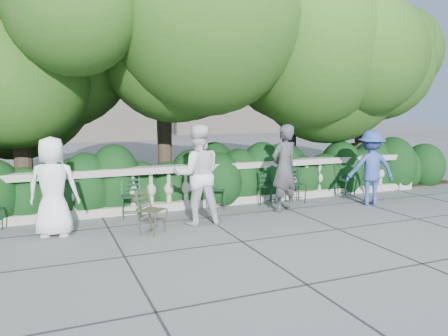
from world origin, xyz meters
name	(u,v)px	position (x,y,z in m)	size (l,w,h in m)	color
ground	(244,225)	(0.00, 0.00, 0.00)	(90.00, 90.00, 0.00)	#55585D
balustrade	(211,185)	(0.00, 1.80, 0.49)	(12.00, 0.44, 1.00)	#9E998E
shrub_hedge	(194,196)	(0.00, 3.00, 0.00)	(15.00, 2.60, 1.70)	black
tree_canopy	(216,42)	(0.69, 3.19, 3.96)	(15.04, 6.52, 6.78)	#3F3023
chair_a	(132,219)	(-1.94, 1.32, 0.00)	(0.44, 0.48, 0.84)	black
chair_c	(216,210)	(-0.05, 1.34, 0.00)	(0.44, 0.48, 0.84)	black
chair_d	(298,204)	(2.03, 1.22, 0.00)	(0.44, 0.48, 0.84)	black
chair_e	(349,198)	(3.60, 1.30, 0.00)	(0.44, 0.48, 0.84)	black
chair_f	(275,206)	(1.37, 1.20, 0.00)	(0.44, 0.48, 0.84)	black
chair_weathered	(159,235)	(-1.71, -0.05, 0.00)	(0.44, 0.48, 0.84)	black
person_businessman	(53,187)	(-3.45, 0.61, 0.89)	(0.87, 0.57, 1.79)	white
person_woman_grey	(284,168)	(1.31, 0.70, 0.96)	(0.70, 0.46, 1.93)	#3D3C41
person_casual_man	(198,175)	(-0.80, 0.44, 0.98)	(0.96, 0.75, 1.97)	silver
person_older_blue	(371,168)	(3.54, 0.50, 0.88)	(1.14, 0.65, 1.76)	#2D4289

